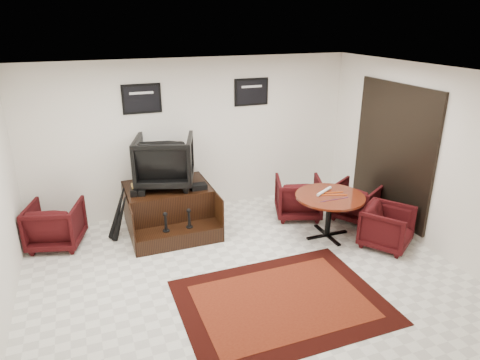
{
  "coord_description": "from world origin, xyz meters",
  "views": [
    {
      "loc": [
        -1.91,
        -4.86,
        3.44
      ],
      "look_at": [
        0.28,
        0.9,
        1.08
      ],
      "focal_mm": 32.0,
      "sensor_mm": 36.0,
      "label": 1
    }
  ],
  "objects_px": {
    "shine_podium": "(169,209)",
    "meeting_table": "(330,201)",
    "table_chair_corner": "(387,225)",
    "table_chair_back": "(298,195)",
    "shine_chair": "(164,158)",
    "table_chair_window": "(357,200)",
    "armchair_side": "(55,222)"
  },
  "relations": [
    {
      "from": "shine_chair",
      "to": "armchair_side",
      "type": "xyz_separation_m",
      "value": [
        -1.82,
        -0.13,
        -0.82
      ]
    },
    {
      "from": "shine_chair",
      "to": "armchair_side",
      "type": "bearing_deg",
      "value": 21.49
    },
    {
      "from": "shine_chair",
      "to": "table_chair_window",
      "type": "distance_m",
      "value": 3.48
    },
    {
      "from": "shine_chair",
      "to": "table_chair_window",
      "type": "xyz_separation_m",
      "value": [
        3.21,
        -1.02,
        -0.84
      ]
    },
    {
      "from": "shine_podium",
      "to": "table_chair_back",
      "type": "relative_size",
      "value": 1.82
    },
    {
      "from": "table_chair_window",
      "to": "table_chair_corner",
      "type": "height_order",
      "value": "table_chair_window"
    },
    {
      "from": "shine_podium",
      "to": "armchair_side",
      "type": "distance_m",
      "value": 1.82
    },
    {
      "from": "shine_chair",
      "to": "table_chair_back",
      "type": "height_order",
      "value": "shine_chair"
    },
    {
      "from": "meeting_table",
      "to": "table_chair_back",
      "type": "xyz_separation_m",
      "value": [
        -0.1,
        0.88,
        -0.24
      ]
    },
    {
      "from": "shine_podium",
      "to": "shine_chair",
      "type": "bearing_deg",
      "value": 90.0
    },
    {
      "from": "shine_podium",
      "to": "shine_chair",
      "type": "height_order",
      "value": "shine_chair"
    },
    {
      "from": "table_chair_back",
      "to": "table_chair_corner",
      "type": "distance_m",
      "value": 1.69
    },
    {
      "from": "meeting_table",
      "to": "table_chair_corner",
      "type": "distance_m",
      "value": 0.97
    },
    {
      "from": "armchair_side",
      "to": "table_chair_window",
      "type": "xyz_separation_m",
      "value": [
        5.03,
        -0.89,
        -0.03
      ]
    },
    {
      "from": "table_chair_window",
      "to": "table_chair_corner",
      "type": "distance_m",
      "value": 1.01
    },
    {
      "from": "table_chair_window",
      "to": "table_chair_corner",
      "type": "bearing_deg",
      "value": 140.97
    },
    {
      "from": "meeting_table",
      "to": "table_chair_corner",
      "type": "xyz_separation_m",
      "value": [
        0.69,
        -0.62,
        -0.28
      ]
    },
    {
      "from": "shine_podium",
      "to": "meeting_table",
      "type": "distance_m",
      "value": 2.72
    },
    {
      "from": "shine_podium",
      "to": "table_chair_corner",
      "type": "bearing_deg",
      "value": -31.31
    },
    {
      "from": "meeting_table",
      "to": "table_chair_corner",
      "type": "bearing_deg",
      "value": -41.75
    },
    {
      "from": "table_chair_back",
      "to": "meeting_table",
      "type": "bearing_deg",
      "value": 116.46
    },
    {
      "from": "shine_chair",
      "to": "meeting_table",
      "type": "height_order",
      "value": "shine_chair"
    },
    {
      "from": "meeting_table",
      "to": "table_chair_corner",
      "type": "relative_size",
      "value": 1.53
    },
    {
      "from": "table_chair_back",
      "to": "table_chair_corner",
      "type": "height_order",
      "value": "table_chair_back"
    },
    {
      "from": "table_chair_window",
      "to": "meeting_table",
      "type": "bearing_deg",
      "value": 83.57
    },
    {
      "from": "table_chair_window",
      "to": "table_chair_corner",
      "type": "xyz_separation_m",
      "value": [
        -0.13,
        -1.01,
        -0.01
      ]
    },
    {
      "from": "shine_chair",
      "to": "table_chair_back",
      "type": "distance_m",
      "value": 2.49
    },
    {
      "from": "table_chair_corner",
      "to": "shine_chair",
      "type": "bearing_deg",
      "value": 111.61
    },
    {
      "from": "meeting_table",
      "to": "armchair_side",
      "type": "bearing_deg",
      "value": 163.13
    },
    {
      "from": "meeting_table",
      "to": "table_chair_window",
      "type": "relative_size",
      "value": 1.5
    },
    {
      "from": "table_chair_back",
      "to": "table_chair_window",
      "type": "distance_m",
      "value": 1.04
    },
    {
      "from": "shine_podium",
      "to": "shine_chair",
      "type": "distance_m",
      "value": 0.89
    }
  ]
}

